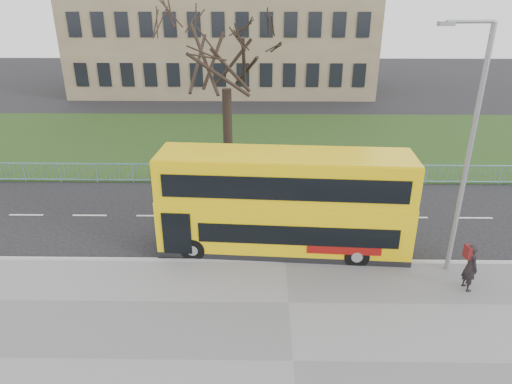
% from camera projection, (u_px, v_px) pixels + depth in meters
% --- Properties ---
extents(ground, '(120.00, 120.00, 0.00)m').
position_uv_depth(ground, '(283.00, 243.00, 18.97)').
color(ground, black).
rests_on(ground, ground).
extents(pavement, '(80.00, 10.50, 0.12)m').
position_uv_depth(pavement, '(293.00, 362.00, 12.76)').
color(pavement, slate).
rests_on(pavement, ground).
extents(kerb, '(80.00, 0.20, 0.14)m').
position_uv_depth(kerb, '(285.00, 262.00, 17.52)').
color(kerb, '#99999C').
rests_on(kerb, ground).
extents(grass_verge, '(80.00, 15.40, 0.08)m').
position_uv_depth(grass_verge, '(275.00, 141.00, 32.07)').
color(grass_verge, '#233B15').
rests_on(grass_verge, ground).
extents(guard_railing, '(40.00, 0.12, 1.10)m').
position_uv_depth(guard_railing, '(279.00, 174.00, 24.81)').
color(guard_railing, '#74ADCE').
rests_on(guard_railing, ground).
extents(bare_tree, '(7.37, 7.37, 10.53)m').
position_uv_depth(bare_tree, '(226.00, 74.00, 26.06)').
color(bare_tree, black).
rests_on(bare_tree, grass_verge).
extents(civic_building, '(30.00, 15.00, 14.00)m').
position_uv_depth(civic_building, '(225.00, 20.00, 48.35)').
color(civic_building, '#78694C').
rests_on(civic_building, ground).
extents(yellow_bus, '(9.78, 2.90, 4.05)m').
position_uv_depth(yellow_bus, '(284.00, 201.00, 17.64)').
color(yellow_bus, yellow).
rests_on(yellow_bus, ground).
extents(pedestrian, '(0.52, 0.70, 1.74)m').
position_uv_depth(pedestrian, '(470.00, 267.00, 15.54)').
color(pedestrian, black).
rests_on(pedestrian, pavement).
extents(street_lamp, '(1.84, 0.42, 8.72)m').
position_uv_depth(street_lamp, '(467.00, 146.00, 15.09)').
color(street_lamp, gray).
rests_on(street_lamp, pavement).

